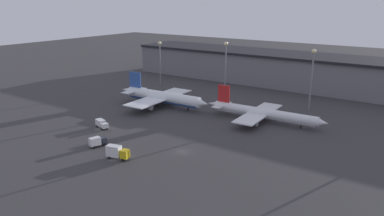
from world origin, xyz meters
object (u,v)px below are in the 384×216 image
at_px(airplane_1, 262,113).
at_px(service_vehicle_0, 97,141).
at_px(airplane_0, 162,97).
at_px(service_vehicle_1, 102,124).
at_px(service_vehicle_2, 117,152).

height_order(airplane_1, service_vehicle_0, airplane_1).
distance_m(airplane_0, service_vehicle_1, 33.72).
bearing_deg(service_vehicle_2, airplane_1, 57.23).
xyz_separation_m(service_vehicle_1, service_vehicle_2, (23.49, -15.62, 0.48)).
xyz_separation_m(airplane_0, service_vehicle_0, (12.29, -46.22, -2.14)).
bearing_deg(airplane_0, service_vehicle_0, -77.41).
height_order(airplane_0, service_vehicle_2, airplane_0).
relative_size(airplane_1, service_vehicle_2, 6.70).
relative_size(service_vehicle_1, service_vehicle_2, 0.93).
height_order(service_vehicle_1, service_vehicle_2, service_vehicle_2).
height_order(airplane_0, service_vehicle_1, airplane_0).
xyz_separation_m(airplane_0, airplane_1, (42.97, 5.05, -0.78)).
distance_m(airplane_0, airplane_1, 43.27).
distance_m(service_vehicle_0, service_vehicle_1, 17.38).
distance_m(service_vehicle_1, service_vehicle_2, 28.21).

